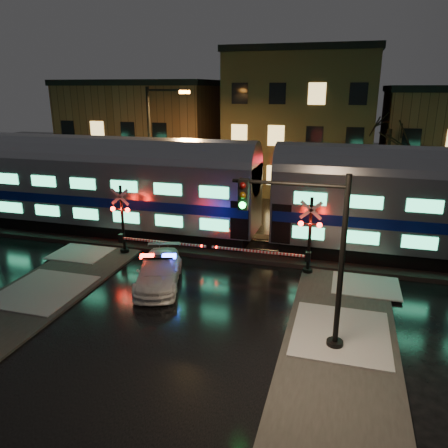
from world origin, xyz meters
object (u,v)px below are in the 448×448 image
Objects in this scene: police_car at (159,271)px; streetlight at (154,146)px; crossing_signal_left at (128,228)px; traffic_light at (312,259)px; crossing_signal_right at (301,243)px.

police_car is 11.62m from streetlight.
police_car is at bearing -44.47° from crossing_signal_left.
police_car is at bearing 156.31° from traffic_light.
police_car is 0.57× the size of streetlight.
crossing_signal_right is at bearing -32.15° from streetlight.
crossing_signal_right is 0.88× the size of traffic_light.
traffic_light is (10.25, -6.24, 1.74)m from crossing_signal_left.
police_car is 6.98m from crossing_signal_right.
crossing_signal_right reaches higher than police_car.
streetlight is at bearing 97.85° from police_car.
police_car is 0.91× the size of crossing_signal_right.
streetlight is at bearing 132.15° from traffic_light.
traffic_light reaches higher than crossing_signal_left.
crossing_signal_left reaches higher than police_car.
streetlight is (-10.66, 6.70, 3.52)m from crossing_signal_right.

